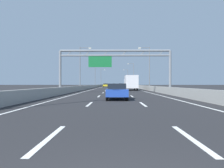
# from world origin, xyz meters

# --- Properties ---
(ground_plane) EXTENTS (260.00, 260.00, 0.00)m
(ground_plane) POSITION_xyz_m (0.00, 100.00, 0.00)
(ground_plane) COLOR #262628
(lane_dash_left_0) EXTENTS (0.16, 3.00, 0.01)m
(lane_dash_left_0) POSITION_xyz_m (-1.80, 3.50, 0.01)
(lane_dash_left_0) COLOR white
(lane_dash_left_0) RESTS_ON ground_plane
(lane_dash_left_1) EXTENTS (0.16, 3.00, 0.01)m
(lane_dash_left_1) POSITION_xyz_m (-1.80, 12.50, 0.01)
(lane_dash_left_1) COLOR white
(lane_dash_left_1) RESTS_ON ground_plane
(lane_dash_left_2) EXTENTS (0.16, 3.00, 0.01)m
(lane_dash_left_2) POSITION_xyz_m (-1.80, 21.50, 0.01)
(lane_dash_left_2) COLOR white
(lane_dash_left_2) RESTS_ON ground_plane
(lane_dash_left_3) EXTENTS (0.16, 3.00, 0.01)m
(lane_dash_left_3) POSITION_xyz_m (-1.80, 30.50, 0.01)
(lane_dash_left_3) COLOR white
(lane_dash_left_3) RESTS_ON ground_plane
(lane_dash_left_4) EXTENTS (0.16, 3.00, 0.01)m
(lane_dash_left_4) POSITION_xyz_m (-1.80, 39.50, 0.01)
(lane_dash_left_4) COLOR white
(lane_dash_left_4) RESTS_ON ground_plane
(lane_dash_left_5) EXTENTS (0.16, 3.00, 0.01)m
(lane_dash_left_5) POSITION_xyz_m (-1.80, 48.50, 0.01)
(lane_dash_left_5) COLOR white
(lane_dash_left_5) RESTS_ON ground_plane
(lane_dash_left_6) EXTENTS (0.16, 3.00, 0.01)m
(lane_dash_left_6) POSITION_xyz_m (-1.80, 57.50, 0.01)
(lane_dash_left_6) COLOR white
(lane_dash_left_6) RESTS_ON ground_plane
(lane_dash_left_7) EXTENTS (0.16, 3.00, 0.01)m
(lane_dash_left_7) POSITION_xyz_m (-1.80, 66.50, 0.01)
(lane_dash_left_7) COLOR white
(lane_dash_left_7) RESTS_ON ground_plane
(lane_dash_left_8) EXTENTS (0.16, 3.00, 0.01)m
(lane_dash_left_8) POSITION_xyz_m (-1.80, 75.50, 0.01)
(lane_dash_left_8) COLOR white
(lane_dash_left_8) RESTS_ON ground_plane
(lane_dash_left_9) EXTENTS (0.16, 3.00, 0.01)m
(lane_dash_left_9) POSITION_xyz_m (-1.80, 84.50, 0.01)
(lane_dash_left_9) COLOR white
(lane_dash_left_9) RESTS_ON ground_plane
(lane_dash_left_10) EXTENTS (0.16, 3.00, 0.01)m
(lane_dash_left_10) POSITION_xyz_m (-1.80, 93.50, 0.01)
(lane_dash_left_10) COLOR white
(lane_dash_left_10) RESTS_ON ground_plane
(lane_dash_left_11) EXTENTS (0.16, 3.00, 0.01)m
(lane_dash_left_11) POSITION_xyz_m (-1.80, 102.50, 0.01)
(lane_dash_left_11) COLOR white
(lane_dash_left_11) RESTS_ON ground_plane
(lane_dash_left_12) EXTENTS (0.16, 3.00, 0.01)m
(lane_dash_left_12) POSITION_xyz_m (-1.80, 111.50, 0.01)
(lane_dash_left_12) COLOR white
(lane_dash_left_12) RESTS_ON ground_plane
(lane_dash_left_13) EXTENTS (0.16, 3.00, 0.01)m
(lane_dash_left_13) POSITION_xyz_m (-1.80, 120.50, 0.01)
(lane_dash_left_13) COLOR white
(lane_dash_left_13) RESTS_ON ground_plane
(lane_dash_left_14) EXTENTS (0.16, 3.00, 0.01)m
(lane_dash_left_14) POSITION_xyz_m (-1.80, 129.50, 0.01)
(lane_dash_left_14) COLOR white
(lane_dash_left_14) RESTS_ON ground_plane
(lane_dash_left_15) EXTENTS (0.16, 3.00, 0.01)m
(lane_dash_left_15) POSITION_xyz_m (-1.80, 138.50, 0.01)
(lane_dash_left_15) COLOR white
(lane_dash_left_15) RESTS_ON ground_plane
(lane_dash_left_16) EXTENTS (0.16, 3.00, 0.01)m
(lane_dash_left_16) POSITION_xyz_m (-1.80, 147.50, 0.01)
(lane_dash_left_16) COLOR white
(lane_dash_left_16) RESTS_ON ground_plane
(lane_dash_left_17) EXTENTS (0.16, 3.00, 0.01)m
(lane_dash_left_17) POSITION_xyz_m (-1.80, 156.50, 0.01)
(lane_dash_left_17) COLOR white
(lane_dash_left_17) RESTS_ON ground_plane
(lane_dash_right_0) EXTENTS (0.16, 3.00, 0.01)m
(lane_dash_right_0) POSITION_xyz_m (1.80, 3.50, 0.01)
(lane_dash_right_0) COLOR white
(lane_dash_right_0) RESTS_ON ground_plane
(lane_dash_right_1) EXTENTS (0.16, 3.00, 0.01)m
(lane_dash_right_1) POSITION_xyz_m (1.80, 12.50, 0.01)
(lane_dash_right_1) COLOR white
(lane_dash_right_1) RESTS_ON ground_plane
(lane_dash_right_2) EXTENTS (0.16, 3.00, 0.01)m
(lane_dash_right_2) POSITION_xyz_m (1.80, 21.50, 0.01)
(lane_dash_right_2) COLOR white
(lane_dash_right_2) RESTS_ON ground_plane
(lane_dash_right_3) EXTENTS (0.16, 3.00, 0.01)m
(lane_dash_right_3) POSITION_xyz_m (1.80, 30.50, 0.01)
(lane_dash_right_3) COLOR white
(lane_dash_right_3) RESTS_ON ground_plane
(lane_dash_right_4) EXTENTS (0.16, 3.00, 0.01)m
(lane_dash_right_4) POSITION_xyz_m (1.80, 39.50, 0.01)
(lane_dash_right_4) COLOR white
(lane_dash_right_4) RESTS_ON ground_plane
(lane_dash_right_5) EXTENTS (0.16, 3.00, 0.01)m
(lane_dash_right_5) POSITION_xyz_m (1.80, 48.50, 0.01)
(lane_dash_right_5) COLOR white
(lane_dash_right_5) RESTS_ON ground_plane
(lane_dash_right_6) EXTENTS (0.16, 3.00, 0.01)m
(lane_dash_right_6) POSITION_xyz_m (1.80, 57.50, 0.01)
(lane_dash_right_6) COLOR white
(lane_dash_right_6) RESTS_ON ground_plane
(lane_dash_right_7) EXTENTS (0.16, 3.00, 0.01)m
(lane_dash_right_7) POSITION_xyz_m (1.80, 66.50, 0.01)
(lane_dash_right_7) COLOR white
(lane_dash_right_7) RESTS_ON ground_plane
(lane_dash_right_8) EXTENTS (0.16, 3.00, 0.01)m
(lane_dash_right_8) POSITION_xyz_m (1.80, 75.50, 0.01)
(lane_dash_right_8) COLOR white
(lane_dash_right_8) RESTS_ON ground_plane
(lane_dash_right_9) EXTENTS (0.16, 3.00, 0.01)m
(lane_dash_right_9) POSITION_xyz_m (1.80, 84.50, 0.01)
(lane_dash_right_9) COLOR white
(lane_dash_right_9) RESTS_ON ground_plane
(lane_dash_right_10) EXTENTS (0.16, 3.00, 0.01)m
(lane_dash_right_10) POSITION_xyz_m (1.80, 93.50, 0.01)
(lane_dash_right_10) COLOR white
(lane_dash_right_10) RESTS_ON ground_plane
(lane_dash_right_11) EXTENTS (0.16, 3.00, 0.01)m
(lane_dash_right_11) POSITION_xyz_m (1.80, 102.50, 0.01)
(lane_dash_right_11) COLOR white
(lane_dash_right_11) RESTS_ON ground_plane
(lane_dash_right_12) EXTENTS (0.16, 3.00, 0.01)m
(lane_dash_right_12) POSITION_xyz_m (1.80, 111.50, 0.01)
(lane_dash_right_12) COLOR white
(lane_dash_right_12) RESTS_ON ground_plane
(lane_dash_right_13) EXTENTS (0.16, 3.00, 0.01)m
(lane_dash_right_13) POSITION_xyz_m (1.80, 120.50, 0.01)
(lane_dash_right_13) COLOR white
(lane_dash_right_13) RESTS_ON ground_plane
(lane_dash_right_14) EXTENTS (0.16, 3.00, 0.01)m
(lane_dash_right_14) POSITION_xyz_m (1.80, 129.50, 0.01)
(lane_dash_right_14) COLOR white
(lane_dash_right_14) RESTS_ON ground_plane
(lane_dash_right_15) EXTENTS (0.16, 3.00, 0.01)m
(lane_dash_right_15) POSITION_xyz_m (1.80, 138.50, 0.01)
(lane_dash_right_15) COLOR white
(lane_dash_right_15) RESTS_ON ground_plane
(lane_dash_right_16) EXTENTS (0.16, 3.00, 0.01)m
(lane_dash_right_16) POSITION_xyz_m (1.80, 147.50, 0.01)
(lane_dash_right_16) COLOR white
(lane_dash_right_16) RESTS_ON ground_plane
(lane_dash_right_17) EXTENTS (0.16, 3.00, 0.01)m
(lane_dash_right_17) POSITION_xyz_m (1.80, 156.50, 0.01)
(lane_dash_right_17) COLOR white
(lane_dash_right_17) RESTS_ON ground_plane
(edge_line_left) EXTENTS (0.16, 176.00, 0.01)m
(edge_line_left) POSITION_xyz_m (-5.25, 88.00, 0.01)
(edge_line_left) COLOR white
(edge_line_left) RESTS_ON ground_plane
(edge_line_right) EXTENTS (0.16, 176.00, 0.01)m
(edge_line_right) POSITION_xyz_m (5.25, 88.00, 0.01)
(edge_line_right) COLOR white
(edge_line_right) RESTS_ON ground_plane
(barrier_left) EXTENTS (0.45, 220.00, 0.95)m
(barrier_left) POSITION_xyz_m (-6.90, 110.00, 0.47)
(barrier_left) COLOR #9E9E99
(barrier_left) RESTS_ON ground_plane
(barrier_right) EXTENTS (0.45, 220.00, 0.95)m
(barrier_right) POSITION_xyz_m (6.90, 110.00, 0.47)
(barrier_right) COLOR #9E9E99
(barrier_right) RESTS_ON ground_plane
(sign_gantry) EXTENTS (16.44, 0.36, 6.36)m
(sign_gantry) POSITION_xyz_m (-0.28, 29.46, 4.85)
(sign_gantry) COLOR gray
(sign_gantry) RESTS_ON ground_plane
(streetlamp_left_mid) EXTENTS (2.58, 0.28, 9.50)m
(streetlamp_left_mid) POSITION_xyz_m (-7.47, 45.73, 5.40)
(streetlamp_left_mid) COLOR slate
(streetlamp_left_mid) RESTS_ON ground_plane
(streetlamp_right_mid) EXTENTS (2.58, 0.28, 9.50)m
(streetlamp_right_mid) POSITION_xyz_m (7.47, 45.73, 5.40)
(streetlamp_right_mid) COLOR slate
(streetlamp_right_mid) RESTS_ON ground_plane
(streetlamp_left_far) EXTENTS (2.58, 0.28, 9.50)m
(streetlamp_left_far) POSITION_xyz_m (-7.47, 83.76, 5.40)
(streetlamp_left_far) COLOR slate
(streetlamp_left_far) RESTS_ON ground_plane
(streetlamp_right_far) EXTENTS (2.58, 0.28, 9.50)m
(streetlamp_right_far) POSITION_xyz_m (7.47, 83.76, 5.40)
(streetlamp_right_far) COLOR slate
(streetlamp_right_far) RESTS_ON ground_plane
(streetlamp_left_distant) EXTENTS (2.58, 0.28, 9.50)m
(streetlamp_left_distant) POSITION_xyz_m (-7.47, 121.80, 5.40)
(streetlamp_left_distant) COLOR slate
(streetlamp_left_distant) RESTS_ON ground_plane
(streetlamp_right_distant) EXTENTS (2.58, 0.28, 9.50)m
(streetlamp_right_distant) POSITION_xyz_m (7.47, 121.80, 5.40)
(streetlamp_right_distant) COLOR slate
(streetlamp_right_distant) RESTS_ON ground_plane
(blue_car) EXTENTS (1.81, 4.41, 1.40)m
(blue_car) POSITION_xyz_m (0.10, 17.09, 0.72)
(blue_car) COLOR #2347AD
(blue_car) RESTS_ON ground_plane
(red_car) EXTENTS (1.88, 4.43, 1.52)m
(red_car) POSITION_xyz_m (3.69, 130.83, 0.78)
(red_car) COLOR red
(red_car) RESTS_ON ground_plane
(white_car) EXTENTS (1.84, 4.29, 1.45)m
(white_car) POSITION_xyz_m (-0.07, 125.33, 0.75)
(white_car) COLOR silver
(white_car) RESTS_ON ground_plane
(orange_car) EXTENTS (1.73, 4.11, 1.49)m
(orange_car) POSITION_xyz_m (-0.24, 134.37, 0.77)
(orange_car) COLOR orange
(orange_car) RESTS_ON ground_plane
(silver_car) EXTENTS (1.87, 4.33, 1.42)m
(silver_car) POSITION_xyz_m (3.65, 97.11, 0.75)
(silver_car) COLOR #A8ADB2
(silver_car) RESTS_ON ground_plane
(yellow_car) EXTENTS (1.89, 4.30, 1.44)m
(yellow_car) POSITION_xyz_m (-3.55, 84.85, 0.74)
(yellow_car) COLOR yellow
(yellow_car) RESTS_ON ground_plane
(box_truck) EXTENTS (2.45, 7.78, 3.04)m
(box_truck) POSITION_xyz_m (3.36, 43.01, 1.66)
(box_truck) COLOR silver
(box_truck) RESTS_ON ground_plane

